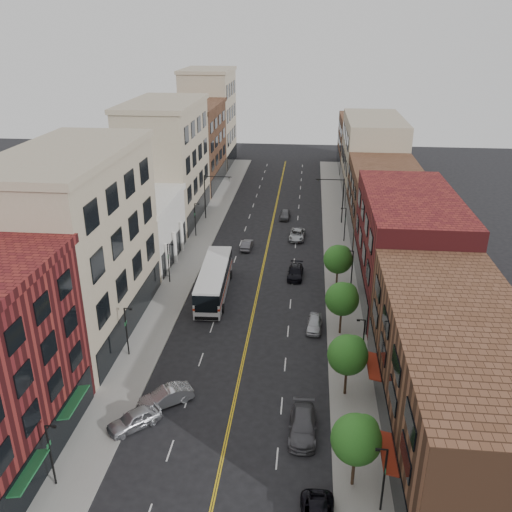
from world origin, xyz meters
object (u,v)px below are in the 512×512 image
(car_angle_b, at_px, (166,396))
(car_lane_a, at_px, (295,272))
(car_lane_c, at_px, (285,215))
(car_angle_a, at_px, (134,419))
(car_lane_b, at_px, (297,235))
(car_parked_mid, at_px, (303,426))
(car_lane_behind, at_px, (247,245))
(car_parked_far, at_px, (314,323))
(city_bus, at_px, (214,279))

(car_angle_b, distance_m, car_lane_a, 27.75)
(car_lane_a, relative_size, car_lane_c, 1.15)
(car_angle_a, relative_size, car_lane_c, 1.09)
(car_angle_b, distance_m, car_lane_b, 40.42)
(car_parked_mid, bearing_deg, car_angle_a, -176.84)
(car_parked_mid, bearing_deg, car_lane_behind, 103.78)
(car_lane_b, bearing_deg, car_lane_a, -85.11)
(car_parked_far, relative_size, car_lane_c, 0.97)
(car_angle_b, relative_size, car_parked_mid, 0.87)
(city_bus, xyz_separation_m, car_angle_b, (-0.59, -20.23, -1.25))
(city_bus, height_order, car_lane_b, city_bus)
(car_angle_a, height_order, car_lane_behind, car_angle_a)
(car_lane_b, bearing_deg, car_parked_far, -80.26)
(car_parked_mid, bearing_deg, car_lane_b, 92.97)
(car_lane_b, relative_size, car_lane_c, 1.21)
(car_parked_mid, relative_size, car_lane_b, 1.08)
(city_bus, distance_m, car_lane_a, 11.02)
(car_parked_mid, xyz_separation_m, car_lane_a, (-1.47, 28.38, -0.09))
(car_lane_b, height_order, car_lane_c, car_lane_c)
(car_lane_behind, relative_size, car_lane_c, 0.97)
(car_parked_far, bearing_deg, car_lane_c, 102.37)
(car_angle_a, relative_size, car_parked_far, 1.13)
(car_angle_b, distance_m, car_lane_behind, 34.71)
(car_angle_a, height_order, car_angle_b, car_angle_a)
(car_angle_b, relative_size, car_parked_far, 1.16)
(car_angle_a, height_order, car_lane_c, car_angle_a)
(car_parked_mid, distance_m, car_lane_behind, 38.05)
(city_bus, bearing_deg, car_angle_b, -94.13)
(city_bus, height_order, car_parked_mid, city_bus)
(car_parked_far, distance_m, car_lane_behind, 23.23)
(car_parked_mid, bearing_deg, car_angle_b, 168.50)
(city_bus, distance_m, car_lane_b, 21.13)
(car_angle_b, bearing_deg, car_lane_a, 123.03)
(car_angle_a, height_order, car_parked_mid, car_parked_mid)
(car_parked_mid, xyz_separation_m, car_lane_c, (-3.89, 50.65, -0.07))
(car_lane_c, bearing_deg, car_angle_a, -98.10)
(city_bus, xyz_separation_m, car_parked_far, (11.71, -6.82, -1.33))
(car_angle_b, xyz_separation_m, car_parked_far, (12.30, 13.41, -0.08))
(car_parked_mid, bearing_deg, car_lane_c, 95.08)
(car_lane_b, distance_m, car_lane_c, 9.23)
(car_angle_a, bearing_deg, car_lane_c, 126.59)
(car_parked_mid, height_order, car_lane_a, car_parked_mid)
(car_angle_a, relative_size, car_angle_b, 0.97)
(car_parked_mid, height_order, car_lane_behind, car_parked_mid)
(car_angle_b, relative_size, car_lane_b, 0.93)
(car_angle_a, distance_m, car_lane_b, 43.80)
(car_lane_behind, distance_m, car_lane_b, 8.36)
(city_bus, height_order, car_angle_b, city_bus)
(car_parked_mid, bearing_deg, city_bus, 116.17)
(car_lane_behind, relative_size, car_lane_b, 0.80)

